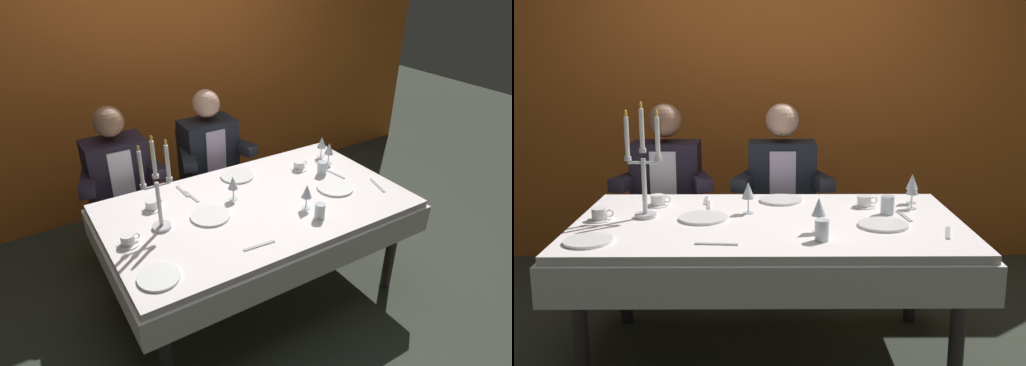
# 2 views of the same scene
# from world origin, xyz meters

# --- Properties ---
(ground_plane) EXTENTS (12.00, 12.00, 0.00)m
(ground_plane) POSITION_xyz_m (0.00, 0.00, 0.00)
(ground_plane) COLOR #33392F
(back_wall) EXTENTS (6.00, 0.12, 2.70)m
(back_wall) POSITION_xyz_m (0.00, 1.66, 1.35)
(back_wall) COLOR #CF6322
(back_wall) RESTS_ON ground_plane
(dining_table) EXTENTS (1.94, 1.14, 0.74)m
(dining_table) POSITION_xyz_m (0.00, 0.00, 0.62)
(dining_table) COLOR white
(dining_table) RESTS_ON ground_plane
(candelabra) EXTENTS (0.19, 0.11, 0.58)m
(candelabra) POSITION_xyz_m (-0.62, 0.05, 0.98)
(candelabra) COLOR silver
(candelabra) RESTS_ON dining_table
(dinner_plate_0) EXTENTS (0.24, 0.24, 0.01)m
(dinner_plate_0) POSITION_xyz_m (0.07, 0.38, 0.75)
(dinner_plate_0) COLOR white
(dinner_plate_0) RESTS_ON dining_table
(dinner_plate_1) EXTENTS (0.22, 0.22, 0.01)m
(dinner_plate_1) POSITION_xyz_m (-0.79, -0.35, 0.75)
(dinner_plate_1) COLOR white
(dinner_plate_1) RESTS_ON dining_table
(dinner_plate_2) EXTENTS (0.24, 0.24, 0.01)m
(dinner_plate_2) POSITION_xyz_m (0.55, -0.11, 0.75)
(dinner_plate_2) COLOR white
(dinner_plate_2) RESTS_ON dining_table
(dinner_plate_3) EXTENTS (0.24, 0.24, 0.01)m
(dinner_plate_3) POSITION_xyz_m (-0.32, 0.02, 0.75)
(dinner_plate_3) COLOR white
(dinner_plate_3) RESTS_ON dining_table
(wine_glass_0) EXTENTS (0.07, 0.07, 0.16)m
(wine_glass_0) POSITION_xyz_m (0.79, 0.33, 0.85)
(wine_glass_0) COLOR silver
(wine_glass_0) RESTS_ON dining_table
(wine_glass_1) EXTENTS (0.07, 0.07, 0.16)m
(wine_glass_1) POSITION_xyz_m (-0.10, 0.12, 0.86)
(wine_glass_1) COLOR silver
(wine_glass_1) RESTS_ON dining_table
(wine_glass_2) EXTENTS (0.07, 0.07, 0.16)m
(wine_glass_2) POSITION_xyz_m (0.76, 0.21, 0.85)
(wine_glass_2) COLOR silver
(wine_glass_2) RESTS_ON dining_table
(wine_glass_3) EXTENTS (0.07, 0.07, 0.16)m
(wine_glass_3) POSITION_xyz_m (0.23, -0.21, 0.85)
(wine_glass_3) COLOR silver
(wine_glass_3) RESTS_ON dining_table
(water_tumbler_0) EXTENTS (0.06, 0.06, 0.10)m
(water_tumbler_0) POSITION_xyz_m (0.23, -0.34, 0.79)
(water_tumbler_0) COLOR silver
(water_tumbler_0) RESTS_ON dining_table
(water_tumbler_1) EXTENTS (0.07, 0.07, 0.10)m
(water_tumbler_1) POSITION_xyz_m (0.61, 0.10, 0.79)
(water_tumbler_1) COLOR silver
(water_tumbler_1) RESTS_ON dining_table
(coffee_cup_0) EXTENTS (0.13, 0.12, 0.06)m
(coffee_cup_0) POSITION_xyz_m (0.51, 0.25, 0.77)
(coffee_cup_0) COLOR white
(coffee_cup_0) RESTS_ON dining_table
(coffee_cup_1) EXTENTS (0.13, 0.12, 0.06)m
(coffee_cup_1) POSITION_xyz_m (-0.83, -0.00, 0.77)
(coffee_cup_1) COLOR white
(coffee_cup_1) RESTS_ON dining_table
(coffee_cup_2) EXTENTS (0.13, 0.12, 0.06)m
(coffee_cup_2) POSITION_xyz_m (-0.59, 0.28, 0.77)
(coffee_cup_2) COLOR white
(coffee_cup_2) RESTS_ON dining_table
(knife_0) EXTENTS (0.07, 0.19, 0.01)m
(knife_0) POSITION_xyz_m (0.82, -0.23, 0.74)
(knife_0) COLOR #B7B7BC
(knife_0) RESTS_ON dining_table
(knife_1) EXTENTS (0.19, 0.03, 0.01)m
(knife_1) POSITION_xyz_m (-0.23, -0.39, 0.74)
(knife_1) COLOR #B7B7BC
(knife_1) RESTS_ON dining_table
(spoon_2) EXTENTS (0.02, 0.17, 0.01)m
(spoon_2) POSITION_xyz_m (-0.35, 0.39, 0.74)
(spoon_2) COLOR #B7B7BC
(spoon_2) RESTS_ON dining_table
(fork_3) EXTENTS (0.03, 0.17, 0.01)m
(fork_3) POSITION_xyz_m (-0.32, 0.29, 0.74)
(fork_3) COLOR #B7B7BC
(fork_3) RESTS_ON dining_table
(fork_4) EXTENTS (0.04, 0.17, 0.01)m
(fork_4) POSITION_xyz_m (0.69, 0.04, 0.74)
(fork_4) COLOR #B7B7BC
(fork_4) RESTS_ON dining_table
(seated_diner_0) EXTENTS (0.63, 0.48, 1.24)m
(seated_diner_0) POSITION_xyz_m (-0.64, 0.89, 0.74)
(seated_diner_0) COLOR #2D2627
(seated_diner_0) RESTS_ON ground_plane
(seated_diner_1) EXTENTS (0.63, 0.48, 1.24)m
(seated_diner_1) POSITION_xyz_m (0.09, 0.89, 0.74)
(seated_diner_1) COLOR #2D2627
(seated_diner_1) RESTS_ON ground_plane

